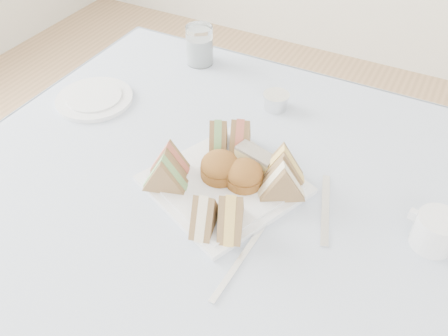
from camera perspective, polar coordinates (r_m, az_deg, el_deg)
The scene contains 20 objects.
table at distance 1.23m, azimuth -2.40°, elevation -14.72°, with size 0.90×0.90×0.74m, color brown.
tablecloth at distance 0.94m, azimuth -3.05°, elevation -2.27°, with size 1.02×1.02×0.01m, color #A3B5C9.
serving_plate at distance 0.93m, azimuth 0.00°, elevation -2.00°, with size 0.26×0.26×0.01m, color silver.
sandwich_fl_a at distance 0.93m, azimuth -6.63°, elevation 1.26°, with size 0.08×0.04×0.07m, color #957455, non-canonical shape.
sandwich_fl_b at distance 0.90m, azimuth -7.18°, elevation -0.51°, with size 0.09×0.04×0.08m, color #957455, non-canonical shape.
sandwich_fr_a at distance 0.82m, azimuth 0.83°, elevation -5.24°, with size 0.09×0.04×0.08m, color #957455, non-canonical shape.
sandwich_fr_b at distance 0.82m, azimuth -2.36°, elevation -5.14°, with size 0.08×0.04×0.07m, color #957455, non-canonical shape.
sandwich_bl_a at distance 0.99m, azimuth -0.69°, elevation 4.22°, with size 0.08×0.04×0.07m, color #957455, non-canonical shape.
sandwich_bl_b at distance 0.98m, azimuth 1.98°, elevation 4.17°, with size 0.08×0.04×0.07m, color #957455, non-canonical shape.
sandwich_br_a at distance 0.88m, azimuth 7.02°, elevation -1.43°, with size 0.09×0.04×0.08m, color #957455, non-canonical shape.
sandwich_br_b at distance 0.91m, azimuth 7.05°, elevation 0.56°, with size 0.09×0.04×0.08m, color #957455, non-canonical shape.
scone_left at distance 0.92m, azimuth -0.50°, elevation 0.16°, with size 0.08×0.08×0.05m, color brown.
scone_right at distance 0.90m, azimuth 2.45°, elevation -0.81°, with size 0.07×0.07×0.05m, color brown.
pastry_slice at distance 0.95m, azimuth 3.84°, elevation 1.06°, with size 0.08×0.03×0.04m, color tan.
side_plate at distance 1.20m, azimuth -15.31°, elevation 8.03°, with size 0.18×0.18×0.01m, color silver.
water_glass at distance 1.29m, azimuth -2.95°, elevation 14.54°, with size 0.07×0.07×0.10m, color white.
tea_strainer at distance 1.13m, azimuth 6.25°, elevation 7.90°, with size 0.06×0.06×0.03m, color silver.
knife at distance 0.91m, azimuth 12.09°, elevation -4.83°, with size 0.01×0.18×0.00m, color silver.
fork at distance 0.81m, azimuth 1.97°, elevation -11.03°, with size 0.01×0.19×0.00m, color silver.
creamer_jug at distance 0.89m, azimuth 24.08°, elevation -6.98°, with size 0.07×0.07×0.07m, color silver.
Camera 1 is at (0.35, -0.56, 1.40)m, focal length 38.00 mm.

